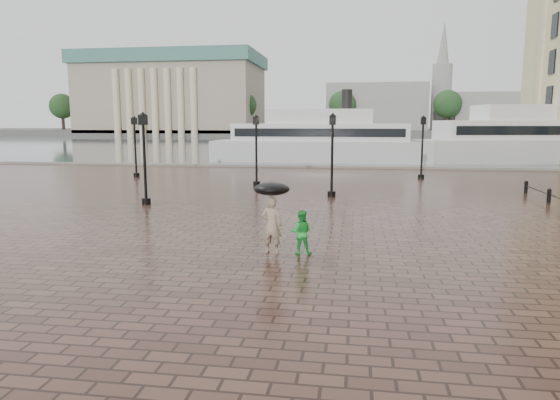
# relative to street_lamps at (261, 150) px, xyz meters

# --- Properties ---
(ground) EXTENTS (300.00, 300.00, 0.00)m
(ground) POSITION_rel_street_lamps_xyz_m (1.60, -17.60, -2.33)
(ground) COLOR #362018
(ground) RESTS_ON ground
(harbour_water) EXTENTS (240.00, 240.00, 0.00)m
(harbour_water) POSITION_rel_street_lamps_xyz_m (1.60, 74.40, -2.33)
(harbour_water) COLOR #485158
(harbour_water) RESTS_ON ground
(quay_edge) EXTENTS (80.00, 0.60, 0.30)m
(quay_edge) POSITION_rel_street_lamps_xyz_m (1.60, 14.40, -2.33)
(quay_edge) COLOR slate
(quay_edge) RESTS_ON ground
(far_shore) EXTENTS (300.00, 60.00, 2.00)m
(far_shore) POSITION_rel_street_lamps_xyz_m (1.60, 142.40, -1.33)
(far_shore) COLOR #4C4C47
(far_shore) RESTS_ON ground
(museum) EXTENTS (57.00, 32.50, 26.00)m
(museum) POSITION_rel_street_lamps_xyz_m (-53.40, 127.01, 11.58)
(museum) COLOR gray
(museum) RESTS_ON ground
(distant_skyline) EXTENTS (102.50, 22.00, 33.00)m
(distant_skyline) POSITION_rel_street_lamps_xyz_m (49.74, 132.40, 7.13)
(distant_skyline) COLOR gray
(distant_skyline) RESTS_ON ground
(far_trees) EXTENTS (188.00, 8.00, 13.50)m
(far_trees) POSITION_rel_street_lamps_xyz_m (1.60, 120.40, 7.09)
(far_trees) COLOR #2D2119
(far_trees) RESTS_ON ground
(street_lamps) EXTENTS (21.44, 14.44, 4.40)m
(street_lamps) POSITION_rel_street_lamps_xyz_m (0.00, 0.00, 0.00)
(street_lamps) COLOR black
(street_lamps) RESTS_ON ground
(adult_pedestrian) EXTENTS (0.71, 0.53, 1.78)m
(adult_pedestrian) POSITION_rel_street_lamps_xyz_m (3.38, -16.05, -1.44)
(adult_pedestrian) COLOR tan
(adult_pedestrian) RESTS_ON ground
(child_pedestrian) EXTENTS (0.68, 0.53, 1.37)m
(child_pedestrian) POSITION_rel_street_lamps_xyz_m (4.28, -15.99, -1.64)
(child_pedestrian) COLOR green
(child_pedestrian) RESTS_ON ground
(ferry_near) EXTENTS (22.78, 6.33, 7.41)m
(ferry_near) POSITION_rel_street_lamps_xyz_m (2.14, 21.73, -0.10)
(ferry_near) COLOR #BDBDBD
(ferry_near) RESTS_ON ground
(ferry_far) EXTENTS (24.98, 10.96, 7.97)m
(ferry_far) POSITION_rel_street_lamps_xyz_m (23.86, 24.10, 0.07)
(ferry_far) COLOR #BDBDBD
(ferry_far) RESTS_ON ground
(umbrella) EXTENTS (1.10, 1.10, 1.17)m
(umbrella) POSITION_rel_street_lamps_xyz_m (3.38, -16.05, -0.31)
(umbrella) COLOR black
(umbrella) RESTS_ON ground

